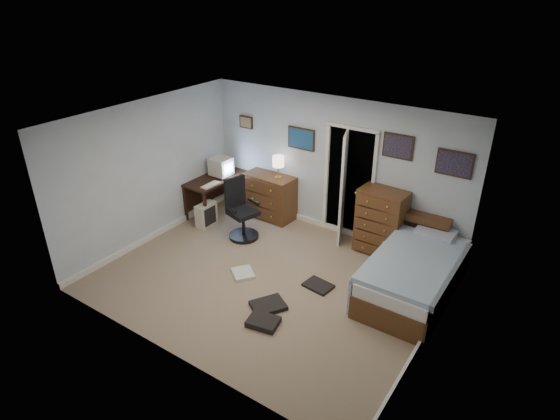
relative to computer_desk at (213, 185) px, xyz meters
The scene contains 15 objects.
floor 2.72m from the computer_desk, 30.44° to the right, with size 5.00×4.00×0.02m, color gray.
computer_desk is the anchor object (origin of this frame).
crt_monitor 0.40m from the computer_desk, 53.07° to the left, with size 0.39×0.36×0.36m.
keyboard 0.48m from the computer_desk, 52.53° to the right, with size 0.15×0.40×0.02m, color beige.
pc_tower 0.72m from the computer_desk, 62.18° to the right, with size 0.21×0.42×0.45m.
office_chair 1.22m from the computer_desk, 24.55° to the right, with size 0.67×0.67×1.11m.
media_stack 0.85m from the computer_desk, 92.12° to the left, with size 0.16×0.16×0.80m, color maroon.
low_dresser 1.17m from the computer_desk, 21.74° to the left, with size 0.98×0.49×0.87m, color brown.
table_lamp 1.48m from the computer_desk, 18.59° to the left, with size 0.23×0.23×0.43m.
doorway 2.83m from the computer_desk, 19.35° to the left, with size 0.96×1.12×2.05m.
tall_dresser 3.40m from the computer_desk, ahead, with size 0.78×0.46×1.15m, color brown.
headboard_bookcase 4.04m from the computer_desk, ahead, with size 0.94×0.28×0.84m.
bed 4.30m from the computer_desk, ahead, with size 1.16×2.15×0.70m.
wall_posters 3.15m from the computer_desk, 12.47° to the left, with size 4.38×0.04×0.60m.
floor_clutter 3.26m from the computer_desk, 34.25° to the right, with size 1.63×1.55×0.08m.
Camera 1 is at (3.55, -4.93, 4.28)m, focal length 30.00 mm.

